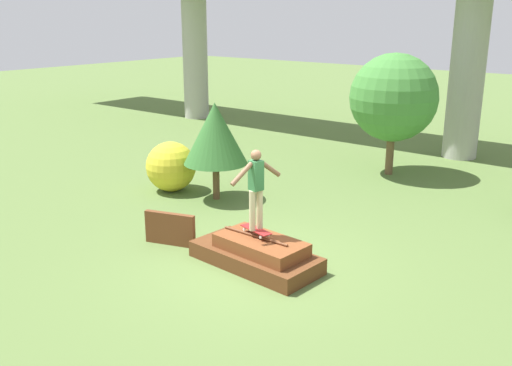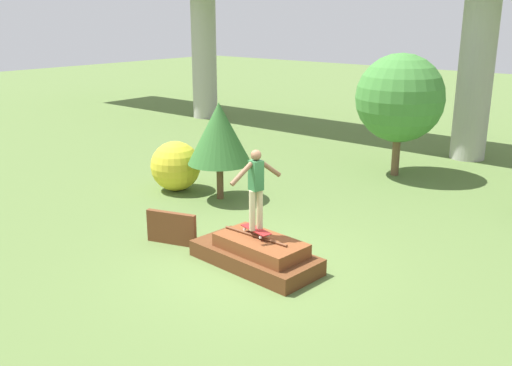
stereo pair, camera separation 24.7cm
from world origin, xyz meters
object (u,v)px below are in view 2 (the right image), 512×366
skateboard (256,230)px  bush_yellow_flowering (176,166)px  tree_behind_left (400,98)px  skater (256,184)px  tree_behind_right (219,133)px

skateboard → bush_yellow_flowering: size_ratio=0.56×
bush_yellow_flowering → tree_behind_left: bearing=53.4°
skateboard → bush_yellow_flowering: bearing=154.4°
skater → bush_yellow_flowering: 5.27m
tree_behind_left → bush_yellow_flowering: size_ratio=2.65×
skateboard → skater: 0.89m
skater → tree_behind_right: bearing=142.9°
tree_behind_left → bush_yellow_flowering: 6.62m
skateboard → bush_yellow_flowering: bush_yellow_flowering is taller
tree_behind_left → tree_behind_right: 5.53m
tree_behind_right → skater: bearing=-37.1°
skater → tree_behind_left: tree_behind_left is taller
skater → bush_yellow_flowering: bearing=154.4°
tree_behind_left → skateboard: bearing=-83.5°
tree_behind_left → tree_behind_right: (-2.41, -4.94, -0.56)m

